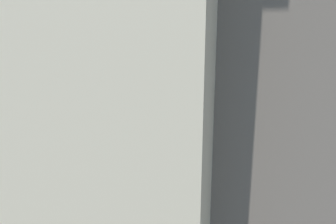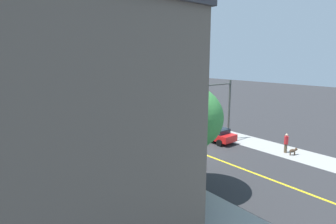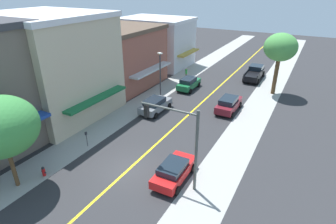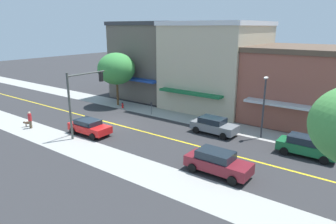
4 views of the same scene
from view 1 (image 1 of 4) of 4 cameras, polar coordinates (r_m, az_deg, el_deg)
ground_plane at (r=22.14m, az=12.73°, el=-5.78°), size 140.00×140.00×0.00m
sidewalk_left at (r=16.35m, az=11.77°, el=-12.40°), size 3.30×126.00×0.01m
sidewalk_right at (r=28.10m, az=13.28°, el=-1.92°), size 3.30×126.00×0.01m
road_centerline_stripe at (r=22.14m, az=12.73°, el=-5.78°), size 0.20×126.00×0.00m
corner_shop_building at (r=9.65m, az=-19.47°, el=2.01°), size 12.47×10.53×10.32m
street_tree_left_near at (r=35.75m, az=-24.07°, el=9.82°), size 3.91×3.91×7.58m
fire_hydrant at (r=17.55m, az=24.14°, el=-10.15°), size 0.44×0.24×0.78m
parking_meter at (r=17.09m, az=8.98°, el=-7.86°), size 0.12×0.18×1.39m
traffic_light_mast at (r=25.24m, az=12.76°, el=5.77°), size 4.20×0.32×5.98m
street_lamp at (r=21.66m, az=-26.91°, el=2.36°), size 0.70×0.36×5.58m
red_sedan_right_curb at (r=25.37m, az=11.80°, el=-1.65°), size 2.08×4.25×1.40m
grey_sedan_left_curb at (r=21.24m, az=-15.16°, el=-4.41°), size 2.10×4.35×1.55m
maroon_sedan_right_curb at (r=29.05m, az=-15.25°, el=0.12°), size 2.02×4.51×1.61m
pedestrian_red_shirt at (r=28.02m, az=24.60°, el=-0.89°), size 0.34×0.34×1.70m
small_dog at (r=28.19m, az=26.00°, el=-2.00°), size 0.79×0.49×0.60m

